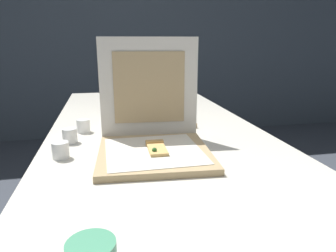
{
  "coord_description": "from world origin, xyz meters",
  "views": [
    {
      "loc": [
        -0.21,
        -0.69,
        1.12
      ],
      "look_at": [
        0.02,
        0.43,
        0.8
      ],
      "focal_mm": 32.93,
      "sensor_mm": 36.0,
      "label": 1
    }
  ],
  "objects_px": {
    "pizza_box_front": "(153,137)",
    "cup_white_near_center": "(70,136)",
    "cup_white_near_left": "(61,150)",
    "table": "(156,140)",
    "cup_white_mid": "(83,126)",
    "pizza_box_middle": "(146,108)"
  },
  "relations": [
    {
      "from": "table",
      "to": "pizza_box_middle",
      "type": "xyz_separation_m",
      "value": [
        -0.02,
        0.22,
        0.1
      ]
    },
    {
      "from": "table",
      "to": "cup_white_mid",
      "type": "bearing_deg",
      "value": 175.18
    },
    {
      "from": "table",
      "to": "pizza_box_front",
      "type": "relative_size",
      "value": 5.43
    },
    {
      "from": "cup_white_near_center",
      "to": "cup_white_near_left",
      "type": "distance_m",
      "value": 0.16
    },
    {
      "from": "pizza_box_front",
      "to": "cup_white_near_center",
      "type": "distance_m",
      "value": 0.34
    },
    {
      "from": "table",
      "to": "pizza_box_front",
      "type": "distance_m",
      "value": 0.3
    },
    {
      "from": "cup_white_near_center",
      "to": "cup_white_mid",
      "type": "bearing_deg",
      "value": 72.83
    },
    {
      "from": "pizza_box_front",
      "to": "cup_white_near_left",
      "type": "relative_size",
      "value": 7.13
    },
    {
      "from": "pizza_box_front",
      "to": "cup_white_near_left",
      "type": "xyz_separation_m",
      "value": [
        -0.31,
        0.01,
        -0.03
      ]
    },
    {
      "from": "pizza_box_middle",
      "to": "cup_white_near_left",
      "type": "bearing_deg",
      "value": -129.41
    },
    {
      "from": "cup_white_mid",
      "to": "table",
      "type": "bearing_deg",
      "value": -4.82
    },
    {
      "from": "cup_white_near_center",
      "to": "cup_white_near_left",
      "type": "height_order",
      "value": "same"
    },
    {
      "from": "table",
      "to": "cup_white_mid",
      "type": "distance_m",
      "value": 0.32
    },
    {
      "from": "pizza_box_middle",
      "to": "cup_white_mid",
      "type": "height_order",
      "value": "pizza_box_middle"
    },
    {
      "from": "table",
      "to": "cup_white_near_center",
      "type": "distance_m",
      "value": 0.38
    },
    {
      "from": "pizza_box_front",
      "to": "cup_white_mid",
      "type": "distance_m",
      "value": 0.4
    },
    {
      "from": "table",
      "to": "cup_white_near_center",
      "type": "relative_size",
      "value": 38.74
    },
    {
      "from": "cup_white_near_left",
      "to": "pizza_box_middle",
      "type": "bearing_deg",
      "value": 54.53
    },
    {
      "from": "pizza_box_middle",
      "to": "cup_white_mid",
      "type": "xyz_separation_m",
      "value": [
        -0.29,
        -0.19,
        -0.03
      ]
    },
    {
      "from": "cup_white_near_center",
      "to": "cup_white_mid",
      "type": "relative_size",
      "value": 1.0
    },
    {
      "from": "cup_white_near_center",
      "to": "pizza_box_middle",
      "type": "bearing_deg",
      "value": 44.27
    },
    {
      "from": "pizza_box_front",
      "to": "cup_white_near_center",
      "type": "height_order",
      "value": "pizza_box_front"
    }
  ]
}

